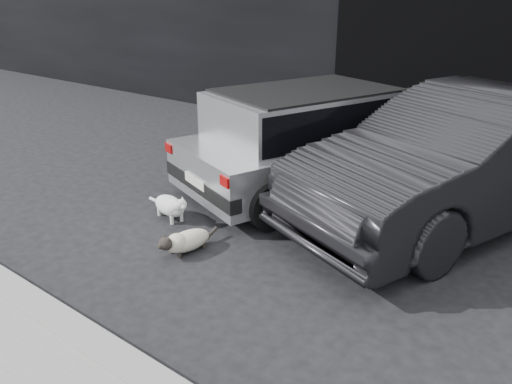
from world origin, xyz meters
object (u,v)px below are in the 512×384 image
Objects in this scene: cat_siamese at (184,241)px; cat_white at (171,206)px; second_car at (467,158)px; silver_hatchback at (311,134)px.

cat_siamese is 1.03× the size of cat_white.
cat_white is at bearing -121.96° from second_car.
silver_hatchback is 2.38m from cat_siamese.
silver_hatchback is 5.28× the size of cat_white.
cat_siamese is (-1.92, -2.48, -0.61)m from second_car.
second_car is 3.19m from cat_siamese.
second_car is (1.90, 0.17, 0.02)m from silver_hatchback.
second_car is at bearing -118.18° from cat_siamese.
cat_white is (-0.66, 0.46, 0.05)m from cat_siamese.
second_car is 5.91× the size of cat_siamese.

